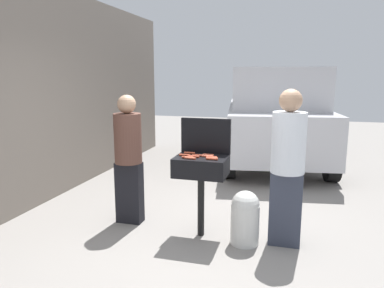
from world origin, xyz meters
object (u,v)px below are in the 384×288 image
at_px(hot_dog_8, 194,157).
at_px(hot_dog_6, 211,157).
at_px(hot_dog_2, 190,158).
at_px(hot_dog_7, 212,159).
at_px(hot_dog_5, 188,157).
at_px(person_left, 128,155).
at_px(bbq_grill, 201,169).
at_px(hot_dog_1, 185,155).
at_px(hot_dog_3, 190,153).
at_px(hot_dog_0, 198,155).
at_px(propane_tank, 245,217).
at_px(person_right, 288,163).
at_px(hot_dog_4, 208,155).
at_px(parked_minivan, 274,115).
at_px(hot_dog_10, 212,158).
at_px(hot_dog_9, 208,156).

bearing_deg(hot_dog_8, hot_dog_6, 8.18).
height_order(hot_dog_2, hot_dog_7, same).
xyz_separation_m(hot_dog_5, person_left, (-0.86, 0.26, -0.08)).
distance_m(hot_dog_5, hot_dog_7, 0.28).
xyz_separation_m(bbq_grill, hot_dog_2, (-0.09, -0.15, 0.16)).
xyz_separation_m(hot_dog_1, hot_dog_3, (0.02, 0.13, 0.00)).
bearing_deg(hot_dog_0, hot_dog_8, -111.88).
bearing_deg(hot_dog_0, propane_tank, -10.07).
bearing_deg(hot_dog_6, person_right, 3.61).
xyz_separation_m(hot_dog_4, hot_dog_6, (0.06, -0.10, 0.00)).
xyz_separation_m(bbq_grill, hot_dog_0, (-0.04, 0.01, 0.16)).
relative_size(hot_dog_2, hot_dog_7, 1.00).
height_order(hot_dog_7, parked_minivan, parked_minivan).
bearing_deg(hot_dog_2, person_right, 9.34).
bearing_deg(hot_dog_10, person_left, 168.77).
relative_size(bbq_grill, hot_dog_5, 7.33).
distance_m(hot_dog_5, person_right, 1.10).
height_order(hot_dog_8, parked_minivan, parked_minivan).
bearing_deg(hot_dog_9, propane_tank, -11.29).
bearing_deg(parked_minivan, hot_dog_6, 75.12).
height_order(hot_dog_0, hot_dog_8, same).
bearing_deg(hot_dog_9, hot_dog_5, -148.79).
bearing_deg(hot_dog_8, hot_dog_10, -5.43).
height_order(bbq_grill, hot_dog_6, hot_dog_6).
bearing_deg(hot_dog_1, hot_dog_9, 4.13).
bearing_deg(hot_dog_6, parked_minivan, 83.62).
distance_m(hot_dog_1, hot_dog_5, 0.12).
height_order(hot_dog_0, person_right, person_right).
relative_size(hot_dog_2, propane_tank, 0.21).
relative_size(bbq_grill, propane_tank, 1.55).
distance_m(hot_dog_7, person_right, 0.82).
bearing_deg(hot_dog_4, hot_dog_5, -136.26).
xyz_separation_m(hot_dog_0, hot_dog_1, (-0.15, -0.03, 0.00)).
distance_m(hot_dog_9, person_left, 1.07).
distance_m(hot_dog_4, hot_dog_5, 0.27).
relative_size(hot_dog_5, person_left, 0.08).
bearing_deg(hot_dog_5, hot_dog_0, 58.10).
relative_size(hot_dog_0, person_right, 0.07).
distance_m(hot_dog_3, propane_tank, 0.98).
relative_size(hot_dog_4, person_right, 0.07).
bearing_deg(hot_dog_7, person_right, 9.92).
distance_m(hot_dog_7, propane_tank, 0.75).
bearing_deg(hot_dog_1, hot_dog_6, -2.59).
bearing_deg(hot_dog_3, bbq_grill, -33.64).
xyz_separation_m(hot_dog_3, propane_tank, (0.70, -0.20, -0.65)).
xyz_separation_m(bbq_grill, hot_dog_5, (-0.13, -0.12, 0.16)).
xyz_separation_m(hot_dog_0, hot_dog_6, (0.17, -0.04, 0.00)).
distance_m(hot_dog_0, parked_minivan, 4.15).
height_order(hot_dog_1, person_right, person_right).
bearing_deg(hot_dog_4, hot_dog_9, -84.58).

